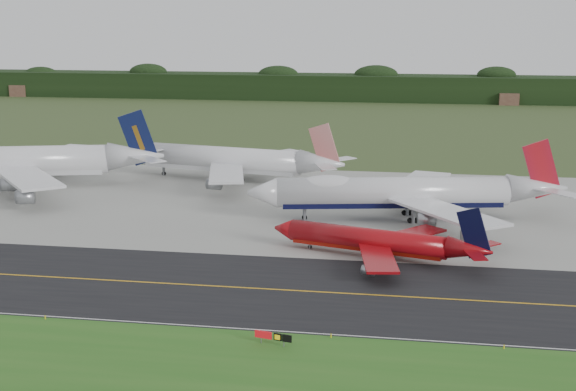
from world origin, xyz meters
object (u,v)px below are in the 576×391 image
at_px(jet_red_737, 379,241).
at_px(jet_navy_gold, 17,162).
at_px(jet_star_tail, 232,160).
at_px(jet_ba_747, 404,192).
at_px(taxiway_sign, 273,336).

distance_m(jet_red_737, jet_navy_gold, 96.73).
bearing_deg(jet_navy_gold, jet_star_tail, 17.17).
bearing_deg(jet_ba_747, jet_red_737, -97.02).
distance_m(jet_star_tail, taxiway_sign, 100.70).
relative_size(jet_ba_747, jet_star_tail, 1.09).
distance_m(jet_ba_747, jet_red_737, 27.12).
bearing_deg(jet_red_737, jet_ba_747, 82.98).
distance_m(jet_navy_gold, jet_star_tail, 49.89).
bearing_deg(taxiway_sign, jet_red_737, 74.73).
relative_size(jet_red_737, jet_navy_gold, 0.55).
distance_m(jet_red_737, jet_star_tail, 70.00).
height_order(jet_ba_747, taxiway_sign, jet_ba_747).
height_order(jet_navy_gold, taxiway_sign, jet_navy_gold).
height_order(jet_red_737, jet_navy_gold, jet_navy_gold).
relative_size(jet_ba_747, taxiway_sign, 13.26).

